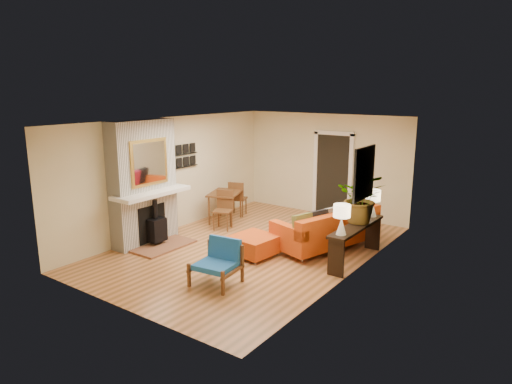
# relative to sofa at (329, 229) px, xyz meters

# --- Properties ---
(room_shell) EXTENTS (6.50, 6.50, 6.50)m
(room_shell) POSITION_rel_sofa_xyz_m (-0.70, 1.67, 0.85)
(room_shell) COLOR #C87F4C
(room_shell) RESTS_ON ground
(fireplace) EXTENTS (1.09, 1.68, 2.60)m
(fireplace) POSITION_rel_sofa_xyz_m (-3.30, -1.97, 0.85)
(fireplace) COLOR white
(fireplace) RESTS_ON ground
(sofa) EXTENTS (1.60, 2.46, 0.90)m
(sofa) POSITION_rel_sofa_xyz_m (0.00, 0.00, 0.00)
(sofa) COLOR silver
(sofa) RESTS_ON ground
(ottoman) EXTENTS (0.88, 0.88, 0.40)m
(ottoman) POSITION_rel_sofa_xyz_m (-0.99, -1.27, -0.16)
(ottoman) COLOR silver
(ottoman) RESTS_ON ground
(blue_chair) EXTENTS (0.79, 0.78, 0.75)m
(blue_chair) POSITION_rel_sofa_xyz_m (-0.74, -2.63, 0.01)
(blue_chair) COLOR brown
(blue_chair) RESTS_ON ground
(dining_table) EXTENTS (1.12, 1.70, 0.90)m
(dining_table) POSITION_rel_sofa_xyz_m (-2.88, 0.26, 0.20)
(dining_table) COLOR brown
(dining_table) RESTS_ON ground
(console_table) EXTENTS (0.34, 1.85, 0.72)m
(console_table) POSITION_rel_sofa_xyz_m (0.77, -0.42, 0.18)
(console_table) COLOR black
(console_table) RESTS_ON ground
(lamp_near) EXTENTS (0.30, 0.30, 0.54)m
(lamp_near) POSITION_rel_sofa_xyz_m (0.77, -1.10, 0.67)
(lamp_near) COLOR white
(lamp_near) RESTS_ON console_table
(lamp_far) EXTENTS (0.30, 0.30, 0.54)m
(lamp_far) POSITION_rel_sofa_xyz_m (0.77, 0.32, 0.67)
(lamp_far) COLOR white
(lamp_far) RESTS_ON console_table
(houseplant) EXTENTS (1.07, 0.99, 0.97)m
(houseplant) POSITION_rel_sofa_xyz_m (0.76, -0.21, 0.82)
(houseplant) COLOR #1E5919
(houseplant) RESTS_ON console_table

